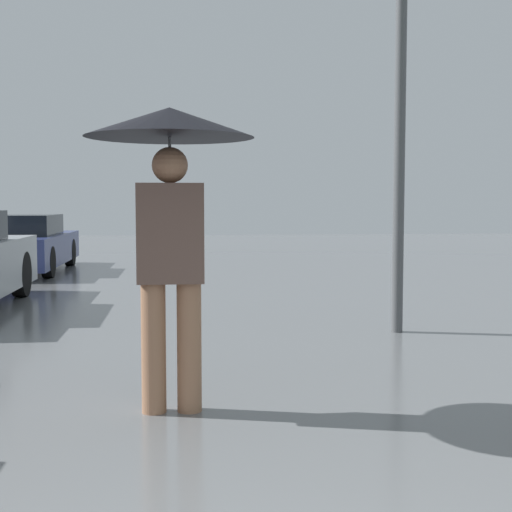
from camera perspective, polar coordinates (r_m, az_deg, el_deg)
pedestrian at (r=4.63m, az=-6.90°, el=6.50°), size 1.09×1.09×1.98m
parked_car_farthest at (r=15.01m, az=-18.27°, el=0.87°), size 1.68×4.28×1.14m
street_lamp at (r=7.74m, az=11.46°, el=12.21°), size 0.24×0.24×4.28m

